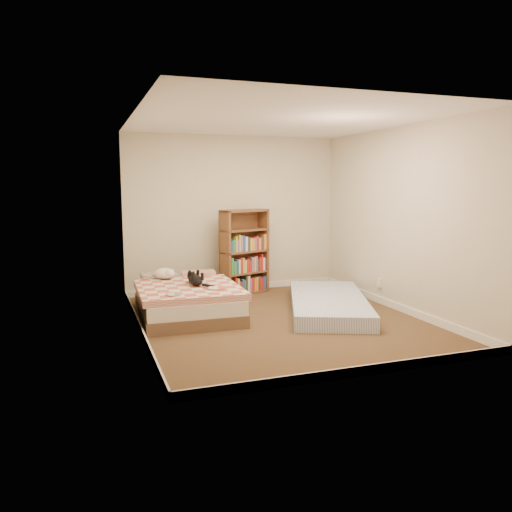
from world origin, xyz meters
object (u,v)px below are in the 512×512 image
object	(u,v)px
bed	(186,299)
white_dog	(165,273)
bookshelf	(244,262)
floor_mattress	(328,303)
black_cat	(195,279)

from	to	relation	value
bed	white_dog	distance (m)	0.56
bookshelf	floor_mattress	world-z (taller)	bookshelf
black_cat	white_dog	distance (m)	0.61
floor_mattress	black_cat	world-z (taller)	black_cat
bed	black_cat	bearing A→B (deg)	-37.91
white_dog	floor_mattress	bearing A→B (deg)	-0.06
bookshelf	white_dog	world-z (taller)	bookshelf
floor_mattress	white_dog	bearing A→B (deg)	179.37
white_dog	black_cat	bearing A→B (deg)	-37.21
bookshelf	white_dog	size ratio (longest dim) A/B	3.38
bookshelf	black_cat	world-z (taller)	bookshelf
bookshelf	black_cat	bearing A→B (deg)	-152.94
black_cat	bookshelf	bearing A→B (deg)	46.07
floor_mattress	black_cat	xyz separation A→B (m)	(-1.78, 0.35, 0.39)
floor_mattress	white_dog	distance (m)	2.30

